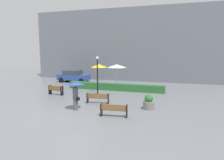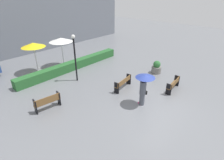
{
  "view_description": "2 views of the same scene",
  "coord_description": "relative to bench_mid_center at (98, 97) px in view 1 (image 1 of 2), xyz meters",
  "views": [
    {
      "loc": [
        6.22,
        -11.69,
        4.09
      ],
      "look_at": [
        0.89,
        5.47,
        1.52
      ],
      "focal_mm": 32.48,
      "sensor_mm": 36.0,
      "label": 1
    },
    {
      "loc": [
        -8.53,
        -4.17,
        6.41
      ],
      "look_at": [
        -0.33,
        3.16,
        0.89
      ],
      "focal_mm": 28.98,
      "sensor_mm": 36.0,
      "label": 2
    }
  ],
  "objects": [
    {
      "name": "planter_pot",
      "position": [
        4.02,
        -0.39,
        -0.01
      ],
      "size": [
        0.81,
        0.81,
        1.08
      ],
      "color": "slate",
      "rests_on": "ground"
    },
    {
      "name": "hedge_strip",
      "position": [
        -0.24,
        5.56,
        -0.12
      ],
      "size": [
        10.25,
        0.7,
        0.73
      ],
      "primitive_type": "cube",
      "color": "#28602D",
      "rests_on": "ground"
    },
    {
      "name": "ground_plane",
      "position": [
        -0.54,
        -2.84,
        -0.48
      ],
      "size": [
        60.0,
        60.0,
        0.0
      ],
      "primitive_type": "plane",
      "color": "slate"
    },
    {
      "name": "bench_mid_center",
      "position": [
        0.0,
        0.0,
        0.0
      ],
      "size": [
        1.83,
        0.59,
        0.81
      ],
      "color": "brown",
      "rests_on": "ground"
    },
    {
      "name": "pedestrian_with_umbrella",
      "position": [
        -0.79,
        -2.15,
        0.9
      ],
      "size": [
        1.15,
        1.15,
        2.0
      ],
      "color": "#4C515B",
      "rests_on": "ground"
    },
    {
      "name": "patio_umbrella_white",
      "position": [
        -0.38,
        6.75,
        2.0
      ],
      "size": [
        2.05,
        2.05,
        2.66
      ],
      "color": "silver",
      "rests_on": "ground"
    },
    {
      "name": "bench_far_left",
      "position": [
        -4.94,
        1.77,
        0.03
      ],
      "size": [
        1.58,
        0.59,
        0.88
      ],
      "color": "brown",
      "rests_on": "ground"
    },
    {
      "name": "parked_car",
      "position": [
        -7.17,
        9.54,
        0.33
      ],
      "size": [
        4.26,
        2.09,
        1.57
      ],
      "color": "#28478C",
      "rests_on": "ground"
    },
    {
      "name": "building_facade",
      "position": [
        -0.54,
        13.16,
        4.45
      ],
      "size": [
        28.0,
        1.2,
        9.86
      ],
      "primitive_type": "cube",
      "color": "slate",
      "rests_on": "ground"
    },
    {
      "name": "bench_near_right",
      "position": [
        2.16,
        -2.78,
        -0.0
      ],
      "size": [
        1.76,
        0.53,
        0.81
      ],
      "color": "brown",
      "rests_on": "ground"
    },
    {
      "name": "lamp_post",
      "position": [
        -1.4,
        3.52,
        1.74
      ],
      "size": [
        0.28,
        0.28,
        3.59
      ],
      "color": "black",
      "rests_on": "ground"
    },
    {
      "name": "patio_umbrella_yellow",
      "position": [
        -2.66,
        7.27,
        1.92
      ],
      "size": [
        1.89,
        1.89,
        2.59
      ],
      "color": "silver",
      "rests_on": "ground"
    }
  ]
}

